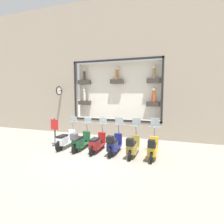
% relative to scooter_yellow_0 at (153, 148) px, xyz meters
% --- Properties ---
extents(ground_plane, '(120.00, 120.00, 0.00)m').
position_rel_scooter_yellow_0_xyz_m(ground_plane, '(-0.18, 2.70, -0.46)').
color(ground_plane, gray).
extents(building_facade, '(1.23, 36.00, 8.72)m').
position_rel_scooter_yellow_0_xyz_m(building_facade, '(3.42, 2.70, 3.98)').
color(building_facade, gray).
rests_on(building_facade, ground_plane).
extents(scooter_yellow_0, '(1.79, 0.61, 1.66)m').
position_rel_scooter_yellow_0_xyz_m(scooter_yellow_0, '(0.00, 0.00, 0.00)').
color(scooter_yellow_0, black).
rests_on(scooter_yellow_0, ground_plane).
extents(scooter_olive_1, '(1.79, 0.60, 1.62)m').
position_rel_scooter_yellow_0_xyz_m(scooter_olive_1, '(-0.00, 0.88, -0.01)').
color(scooter_olive_1, black).
rests_on(scooter_olive_1, ground_plane).
extents(scooter_navy_2, '(1.80, 0.60, 1.62)m').
position_rel_scooter_yellow_0_xyz_m(scooter_navy_2, '(0.00, 1.75, 0.01)').
color(scooter_navy_2, black).
rests_on(scooter_navy_2, ground_plane).
extents(scooter_red_3, '(1.80, 0.61, 1.57)m').
position_rel_scooter_yellow_0_xyz_m(scooter_red_3, '(0.06, 2.63, -0.04)').
color(scooter_red_3, black).
rests_on(scooter_red_3, ground_plane).
extents(scooter_green_4, '(1.79, 0.60, 1.54)m').
position_rel_scooter_yellow_0_xyz_m(scooter_green_4, '(-0.00, 3.50, -0.00)').
color(scooter_green_4, black).
rests_on(scooter_green_4, ground_plane).
extents(scooter_white_5, '(1.81, 0.60, 1.55)m').
position_rel_scooter_yellow_0_xyz_m(scooter_white_5, '(0.07, 4.38, -0.03)').
color(scooter_white_5, black).
rests_on(scooter_white_5, ground_plane).
extents(shop_sign_post, '(0.36, 0.45, 1.47)m').
position_rel_scooter_yellow_0_xyz_m(shop_sign_post, '(0.28, 5.17, 0.32)').
color(shop_sign_post, '#232326').
rests_on(shop_sign_post, ground_plane).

